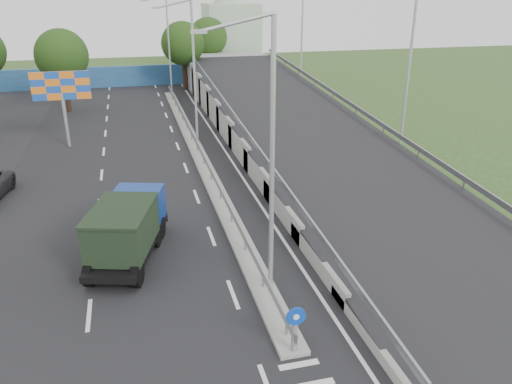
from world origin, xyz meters
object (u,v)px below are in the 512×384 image
object	(u,v)px
sign_bollard	(295,329)
billboard	(61,90)
lamp_post_mid	(191,66)
lamp_post_near	(267,148)
dump_truck	(128,226)
lamp_post_far	(167,40)
church	(231,32)

from	to	relation	value
sign_bollard	billboard	size ratio (longest dim) A/B	0.30
lamp_post_mid	lamp_post_near	bearing A→B (deg)	-90.00
dump_truck	lamp_post_mid	bearing A→B (deg)	88.97
billboard	dump_truck	size ratio (longest dim) A/B	0.87
lamp_post_mid	dump_truck	bearing A→B (deg)	-107.58
dump_truck	billboard	bearing A→B (deg)	119.28
lamp_post_far	dump_truck	xyz separation A→B (m)	(-5.05, -35.95, -4.35)
sign_bollard	dump_truck	size ratio (longest dim) A/B	0.26
lamp_post_near	church	size ratio (longest dim) A/B	0.73
billboard	dump_truck	distance (m)	18.60
billboard	lamp_post_far	bearing A→B (deg)	63.16
lamp_post_far	church	world-z (taller)	church
lamp_post_far	billboard	xyz separation A→B (m)	(-9.11, -18.00, -1.62)
lamp_post_mid	church	xyz separation A→B (m)	(9.89, 34.00, -0.50)
sign_bollard	lamp_post_mid	world-z (taller)	lamp_post_mid
church	billboard	bearing A→B (deg)	-120.70
church	dump_truck	distance (m)	52.28
lamp_post_near	lamp_post_far	bearing A→B (deg)	90.00
sign_bollard	lamp_post_far	distance (m)	44.08
lamp_post_mid	billboard	xyz separation A→B (m)	(-9.11, 2.00, -1.62)
lamp_post_mid	lamp_post_far	xyz separation A→B (m)	(0.00, 20.00, 0.00)
lamp_post_near	lamp_post_mid	world-z (taller)	same
sign_bollard	lamp_post_mid	size ratio (longest dim) A/B	0.17
lamp_post_near	dump_truck	world-z (taller)	lamp_post_near
church	lamp_post_mid	bearing A→B (deg)	-106.22
sign_bollard	billboard	bearing A→B (deg)	109.21
lamp_post_mid	church	distance (m)	35.41
lamp_post_far	church	xyz separation A→B (m)	(9.89, 14.00, -0.50)
lamp_post_near	billboard	world-z (taller)	lamp_post_near
sign_bollard	church	distance (m)	58.84
lamp_post_mid	billboard	bearing A→B (deg)	167.62
church	billboard	world-z (taller)	church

